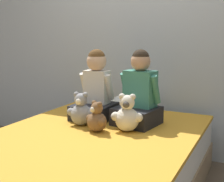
{
  "coord_description": "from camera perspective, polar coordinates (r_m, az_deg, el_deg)",
  "views": [
    {
      "loc": [
        1.14,
        -2.04,
        1.25
      ],
      "look_at": [
        0.0,
        0.31,
        0.78
      ],
      "focal_mm": 50.0,
      "sensor_mm": 36.0,
      "label": 1
    }
  ],
  "objects": [
    {
      "name": "wall_behind_bed",
      "position": [
        3.32,
        5.92,
        10.24
      ],
      "size": [
        8.0,
        0.06,
        2.5
      ],
      "color": "silver",
      "rests_on": "ground_plane"
    },
    {
      "name": "bed",
      "position": [
        2.54,
        -3.13,
        -13.0
      ],
      "size": [
        1.53,
        1.9,
        0.5
      ],
      "color": "#997F60",
      "rests_on": "ground_plane"
    },
    {
      "name": "child_on_left",
      "position": [
        2.82,
        -3.04,
        0.02
      ],
      "size": [
        0.34,
        0.37,
        0.63
      ],
      "rotation": [
        0.0,
        0.0,
        -0.02
      ],
      "color": "black",
      "rests_on": "bed"
    },
    {
      "name": "child_on_right",
      "position": [
        2.64,
        4.91,
        -0.69
      ],
      "size": [
        0.39,
        0.39,
        0.63
      ],
      "rotation": [
        0.0,
        0.0,
        -0.16
      ],
      "color": "black",
      "rests_on": "bed"
    },
    {
      "name": "teddy_bear_held_by_left_child",
      "position": [
        2.63,
        -5.69,
        -3.71
      ],
      "size": [
        0.24,
        0.18,
        0.28
      ],
      "rotation": [
        0.0,
        0.0,
        0.15
      ],
      "color": "#939399",
      "rests_on": "bed"
    },
    {
      "name": "teddy_bear_held_by_right_child",
      "position": [
        2.46,
        2.77,
        -4.5
      ],
      "size": [
        0.25,
        0.19,
        0.3
      ],
      "rotation": [
        0.0,
        0.0,
        0.24
      ],
      "color": "silver",
      "rests_on": "bed"
    },
    {
      "name": "teddy_bear_between_children",
      "position": [
        2.45,
        -2.78,
        -5.1
      ],
      "size": [
        0.19,
        0.15,
        0.25
      ],
      "rotation": [
        0.0,
        0.0,
        -0.4
      ],
      "color": "brown",
      "rests_on": "bed"
    },
    {
      "name": "pillow_at_headboard",
      "position": [
        3.13,
        3.85,
        -2.65
      ],
      "size": [
        0.45,
        0.26,
        0.11
      ],
      "color": "white",
      "rests_on": "bed"
    }
  ]
}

